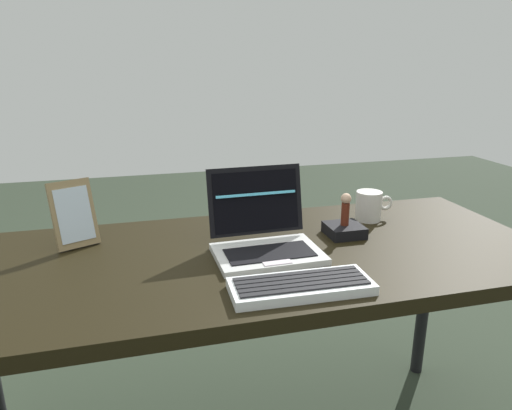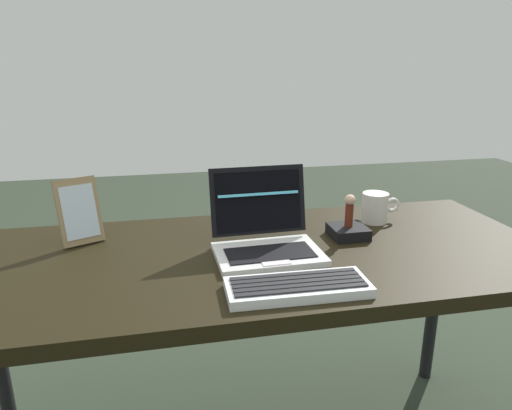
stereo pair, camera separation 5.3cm
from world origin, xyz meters
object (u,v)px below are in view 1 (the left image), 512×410
Objects in this scene: photo_frame at (74,214)px; figurine_stand at (344,230)px; external_keyboard at (301,286)px; figurine at (346,207)px; laptop_front at (264,236)px; coffee_mug at (369,206)px.

figurine_stand is at bearing -8.58° from photo_frame.
photo_frame is (-0.51, 0.41, 0.08)m from external_keyboard.
external_keyboard is 1.75× the size of photo_frame.
external_keyboard is 0.39m from figurine.
laptop_front is 2.25× the size of coffee_mug.
figurine_stand is at bearing 12.94° from laptop_front.
figurine_stand is 0.18m from coffee_mug.
coffee_mug is (0.13, 0.11, -0.04)m from figurine.
figurine reaches higher than coffee_mug.
laptop_front is 2.72× the size of figurine_stand.
photo_frame reaches higher than external_keyboard.
coffee_mug is (0.37, 0.40, 0.03)m from external_keyboard.
laptop_front is 0.24m from external_keyboard.
external_keyboard is at bearing -85.02° from laptop_front.
figurine_stand is at bearing 50.69° from external_keyboard.
figurine is 0.77× the size of coffee_mug.
laptop_front is at bearing -167.06° from figurine_stand.
figurine is (0.26, 0.06, 0.04)m from laptop_front.
laptop_front is 0.43m from coffee_mug.
coffee_mug is at bearing 38.72° from figurine_stand.
photo_frame is 1.93× the size of figurine.
photo_frame is at bearing 141.37° from external_keyboard.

